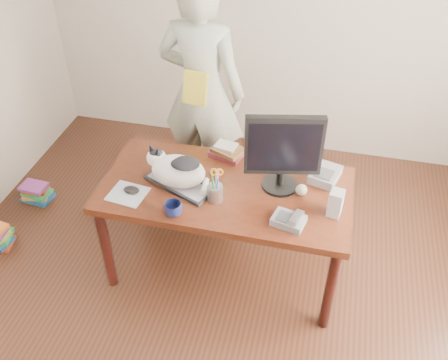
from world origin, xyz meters
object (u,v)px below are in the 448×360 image
(cat, at_px, (176,169))
(calculator, at_px, (325,175))
(phone, at_px, (289,220))
(baseball, at_px, (301,190))
(monitor, at_px, (283,150))
(desk, at_px, (228,197))
(book_stack, at_px, (227,151))
(book_pile_b, at_px, (36,192))
(person, at_px, (202,92))
(speaker, at_px, (336,203))
(coffee_mug, at_px, (173,209))
(mouse, at_px, (131,190))
(pen_cup, at_px, (215,191))
(keyboard, at_px, (179,184))

(cat, relative_size, calculator, 1.71)
(cat, relative_size, phone, 2.06)
(baseball, bearing_deg, monitor, 167.67)
(desk, bearing_deg, book_stack, 105.00)
(phone, bearing_deg, book_pile_b, 178.44)
(calculator, relative_size, person, 0.14)
(speaker, height_order, calculator, speaker)
(cat, distance_m, book_pile_b, 1.68)
(coffee_mug, bearing_deg, monitor, 33.96)
(mouse, bearing_deg, pen_cup, 13.57)
(book_stack, height_order, calculator, book_stack)
(calculator, bearing_deg, baseball, -108.88)
(speaker, bearing_deg, desk, 177.29)
(book_stack, distance_m, person, 0.62)
(coffee_mug, distance_m, speaker, 0.96)
(person, bearing_deg, baseball, 142.56)
(keyboard, distance_m, calculator, 0.95)
(keyboard, height_order, coffee_mug, coffee_mug)
(phone, height_order, person, person)
(cat, height_order, monitor, monitor)
(mouse, xyz_separation_m, calculator, (1.17, 0.43, 0.01))
(desk, xyz_separation_m, calculator, (0.61, 0.16, 0.18))
(cat, bearing_deg, speaker, 21.16)
(calculator, height_order, person, person)
(baseball, distance_m, person, 1.19)
(desk, distance_m, pen_cup, 0.30)
(pen_cup, bearing_deg, coffee_mug, -137.75)
(monitor, bearing_deg, speaker, -37.42)
(book_stack, bearing_deg, mouse, -114.51)
(book_stack, bearing_deg, phone, -29.69)
(monitor, distance_m, person, 1.07)
(coffee_mug, height_order, speaker, speaker)
(calculator, xyz_separation_m, book_pile_b, (-2.33, 0.11, -0.71))
(keyboard, distance_m, cat, 0.12)
(speaker, relative_size, book_pile_b, 0.67)
(book_stack, bearing_deg, monitor, -14.19)
(desk, xyz_separation_m, book_pile_b, (-1.72, 0.27, -0.53))
(desk, height_order, phone, phone)
(pen_cup, bearing_deg, baseball, 18.59)
(book_stack, bearing_deg, coffee_mug, -86.34)
(cat, xyz_separation_m, mouse, (-0.26, -0.14, -0.11))
(pen_cup, height_order, coffee_mug, pen_cup)
(mouse, distance_m, speaker, 1.26)
(speaker, height_order, book_stack, speaker)
(keyboard, relative_size, mouse, 4.43)
(speaker, distance_m, book_pile_b, 2.57)
(coffee_mug, xyz_separation_m, book_pile_b, (-1.47, 0.67, -0.72))
(book_stack, bearing_deg, desk, -56.19)
(coffee_mug, relative_size, phone, 0.53)
(mouse, bearing_deg, book_stack, 53.80)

